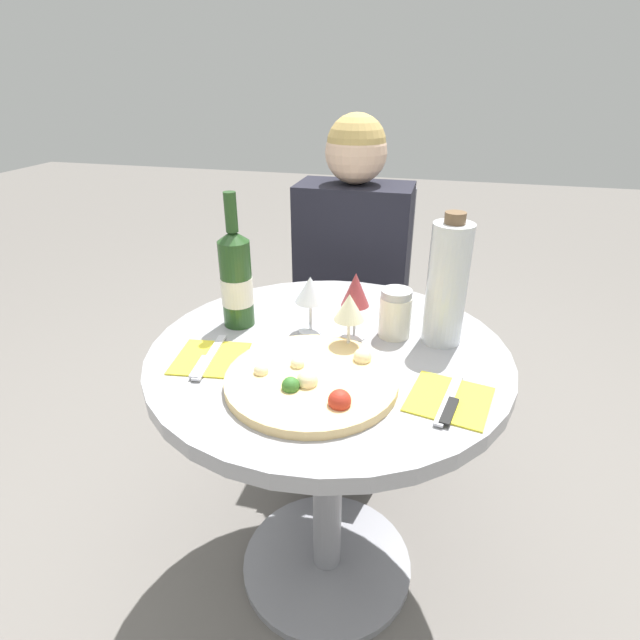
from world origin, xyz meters
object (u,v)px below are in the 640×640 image
Objects in this scene: dining_table at (328,411)px; tall_carafe at (447,284)px; chair_behind_diner at (354,320)px; pizza_large at (312,379)px; wine_bottle at (236,279)px; seated_diner at (347,316)px.

tall_carafe is (0.25, 0.10, 0.32)m from dining_table.
chair_behind_diner reaches higher than pizza_large.
tall_carafe is (0.49, 0.04, 0.02)m from wine_bottle.
chair_behind_diner is 0.79× the size of seated_diner.
chair_behind_diner is 2.68× the size of pizza_large.
chair_behind_diner reaches higher than dining_table.
pizza_large is 0.35m from wine_bottle.
pizza_large is 0.38m from tall_carafe.
wine_bottle is (-0.25, 0.07, 0.30)m from dining_table.
chair_behind_diner is at bearing 94.62° from pizza_large.
dining_table is 2.35× the size of pizza_large.
seated_diner is 0.66m from tall_carafe.
wine_bottle is (-0.18, -0.65, 0.40)m from chair_behind_diner.
seated_diner is 3.92× the size of tall_carafe.
pizza_large is 1.07× the size of wine_bottle.
wine_bottle is at bearing 74.62° from chair_behind_diner.
wine_bottle is at bearing -175.87° from tall_carafe.
wine_bottle reaches higher than dining_table.
seated_diner reaches higher than wine_bottle.
wine_bottle is 0.49m from tall_carafe.
pizza_large is at bearing -133.93° from tall_carafe.
wine_bottle is at bearing 70.57° from seated_diner.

